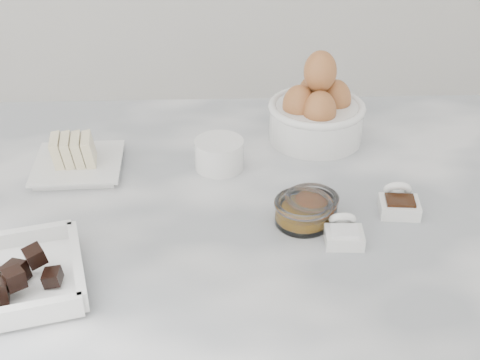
% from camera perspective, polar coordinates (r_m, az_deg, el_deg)
% --- Properties ---
extents(marble_slab, '(1.20, 0.80, 0.04)m').
position_cam_1_polar(marble_slab, '(0.98, -1.11, -3.93)').
color(marble_slab, silver).
rests_on(marble_slab, cabinet).
extents(butter_plate, '(0.14, 0.14, 0.06)m').
position_cam_1_polar(butter_plate, '(1.10, -13.83, 1.80)').
color(butter_plate, white).
rests_on(butter_plate, marble_slab).
extents(sugar_ramekin, '(0.08, 0.08, 0.05)m').
position_cam_1_polar(sugar_ramekin, '(1.07, -1.79, 2.33)').
color(sugar_ramekin, white).
rests_on(sugar_ramekin, marble_slab).
extents(egg_bowl, '(0.17, 0.17, 0.16)m').
position_cam_1_polar(egg_bowl, '(1.15, 6.55, 5.83)').
color(egg_bowl, white).
rests_on(egg_bowl, marble_slab).
extents(honey_bowl, '(0.08, 0.08, 0.04)m').
position_cam_1_polar(honey_bowl, '(0.95, 5.42, -2.68)').
color(honey_bowl, white).
rests_on(honey_bowl, marble_slab).
extents(zest_bowl, '(0.08, 0.08, 0.03)m').
position_cam_1_polar(zest_bowl, '(0.96, 6.14, -2.14)').
color(zest_bowl, white).
rests_on(zest_bowl, marble_slab).
extents(vanilla_spoon, '(0.06, 0.07, 0.04)m').
position_cam_1_polar(vanilla_spoon, '(1.00, 13.40, -1.86)').
color(vanilla_spoon, white).
rests_on(vanilla_spoon, marble_slab).
extents(salt_spoon, '(0.05, 0.06, 0.04)m').
position_cam_1_polar(salt_spoon, '(0.92, 8.85, -4.45)').
color(salt_spoon, white).
rests_on(salt_spoon, marble_slab).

